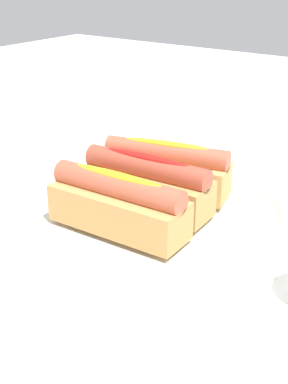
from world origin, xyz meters
TOP-DOWN VIEW (x-y plane):
  - ground_plane at (0.00, 0.00)m, footprint 2.40×2.40m
  - serving_bowl at (-0.01, 0.00)m, footprint 0.32×0.32m
  - hotdog_front at (-0.00, -0.05)m, footprint 0.16×0.08m
  - hotdog_back at (-0.01, 0.00)m, footprint 0.15×0.06m
  - hotdog_side at (-0.01, 0.06)m, footprint 0.15×0.06m

SIDE VIEW (x-z plane):
  - ground_plane at x=0.00m, z-range 0.00..0.00m
  - serving_bowl at x=-0.01m, z-range 0.00..0.04m
  - hotdog_front at x=0.00m, z-range 0.03..0.09m
  - hotdog_back at x=-0.01m, z-range 0.03..0.09m
  - hotdog_side at x=-0.01m, z-range 0.03..0.09m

